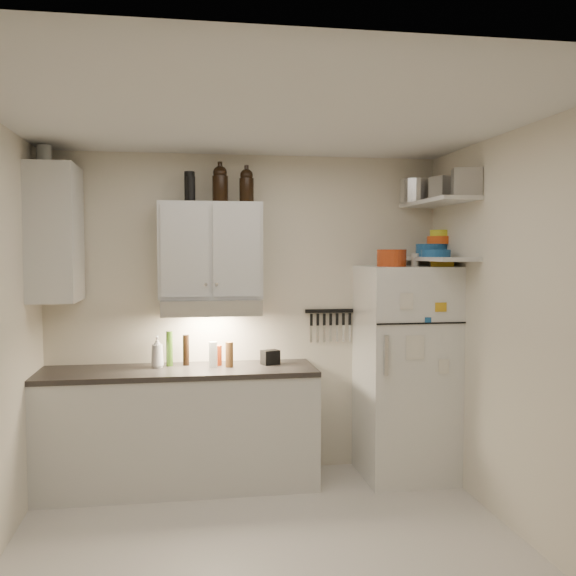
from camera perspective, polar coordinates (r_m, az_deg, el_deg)
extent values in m
cube|color=beige|center=(4.19, -1.52, -22.62)|extent=(3.20, 3.00, 0.02)
cube|color=silver|center=(3.85, -1.59, 15.13)|extent=(3.20, 3.00, 0.02)
cube|color=beige|center=(5.29, -3.73, -2.35)|extent=(3.20, 0.02, 2.60)
cube|color=beige|center=(4.32, 20.17, -3.83)|extent=(0.02, 3.00, 2.60)
cube|color=silver|center=(5.12, -9.64, -12.38)|extent=(2.10, 0.60, 0.88)
cube|color=#2C2725|center=(5.02, -9.69, -7.32)|extent=(2.10, 0.62, 0.04)
cube|color=silver|center=(5.07, -6.95, 3.33)|extent=(0.80, 0.33, 0.75)
cube|color=silver|center=(5.02, -19.99, 4.58)|extent=(0.33, 0.55, 1.00)
cube|color=silver|center=(5.03, -6.88, -1.64)|extent=(0.76, 0.46, 0.12)
cube|color=white|center=(5.29, 10.39, -7.33)|extent=(0.70, 0.68, 1.70)
cube|color=silver|center=(5.16, 13.16, 7.43)|extent=(0.30, 0.95, 0.03)
cube|color=silver|center=(5.14, 13.10, 2.54)|extent=(0.30, 0.95, 0.03)
cube|color=black|center=(5.38, 3.74, -2.05)|extent=(0.42, 0.02, 0.03)
cylinder|color=#A63613|center=(5.08, 9.19, 2.65)|extent=(0.26, 0.26, 0.13)
cube|color=gold|center=(5.18, 13.52, 2.28)|extent=(0.24, 0.26, 0.07)
cylinder|color=silver|center=(5.20, 11.23, 2.47)|extent=(0.08, 0.08, 0.10)
cylinder|color=silver|center=(5.41, 11.33, 8.43)|extent=(0.34, 0.34, 0.19)
cube|color=#AAAAAD|center=(5.15, 13.73, 8.60)|extent=(0.22, 0.21, 0.18)
cube|color=#AAAAAD|center=(4.88, 15.59, 9.00)|extent=(0.25, 0.25, 0.20)
cylinder|color=#1A5493|center=(5.40, 12.67, 3.29)|extent=(0.26, 0.26, 0.10)
cylinder|color=#F35216|center=(5.40, 13.34, 4.16)|extent=(0.21, 0.21, 0.06)
cylinder|color=yellow|center=(5.40, 13.35, 4.77)|extent=(0.16, 0.16, 0.05)
cylinder|color=#1A5493|center=(5.11, 13.00, 3.02)|extent=(0.29, 0.29, 0.06)
cylinder|color=black|center=(5.08, -8.74, 8.88)|extent=(0.08, 0.08, 0.24)
cylinder|color=black|center=(5.03, -8.62, 8.69)|extent=(0.07, 0.07, 0.19)
cylinder|color=silver|center=(5.10, -20.87, 10.98)|extent=(0.11, 0.11, 0.14)
imported|color=silver|center=(5.07, -11.54, -5.41)|extent=(0.12, 0.12, 0.28)
cylinder|color=brown|center=(5.02, -5.24, -5.91)|extent=(0.08, 0.08, 0.20)
cylinder|color=#355D17|center=(5.13, -10.49, -5.32)|extent=(0.06, 0.06, 0.27)
cylinder|color=black|center=(5.14, -9.05, -5.47)|extent=(0.07, 0.07, 0.24)
cylinder|color=silver|center=(5.03, -6.68, -5.90)|extent=(0.07, 0.07, 0.20)
cylinder|color=#A63613|center=(5.11, -6.33, -5.97)|extent=(0.09, 0.09, 0.16)
cube|color=black|center=(5.12, -1.59, -6.18)|extent=(0.16, 0.14, 0.11)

